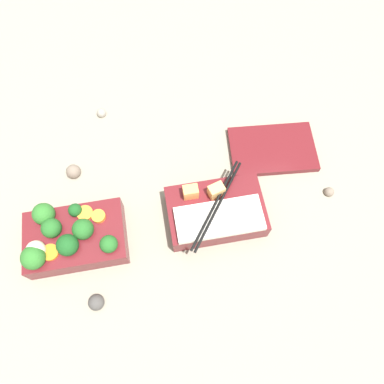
% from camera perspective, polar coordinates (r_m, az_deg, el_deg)
% --- Properties ---
extents(ground_plane, '(3.00, 3.00, 0.00)m').
position_cam_1_polar(ground_plane, '(0.76, -6.63, -4.66)').
color(ground_plane, gray).
extents(bento_tray_vegetable, '(0.19, 0.13, 0.08)m').
position_cam_1_polar(bento_tray_vegetable, '(0.75, -17.92, -6.63)').
color(bento_tray_vegetable, maroon).
rests_on(bento_tray_vegetable, ground_plane).
extents(bento_tray_rice, '(0.19, 0.17, 0.08)m').
position_cam_1_polar(bento_tray_rice, '(0.74, 3.64, -3.06)').
color(bento_tray_rice, maroon).
rests_on(bento_tray_rice, ground_plane).
extents(bento_lid, '(0.19, 0.13, 0.01)m').
position_cam_1_polar(bento_lid, '(0.84, 12.14, 6.38)').
color(bento_lid, maroon).
rests_on(bento_lid, ground_plane).
extents(pebble_0, '(0.03, 0.03, 0.03)m').
position_cam_1_polar(pebble_0, '(0.73, -14.38, -15.98)').
color(pebble_0, '#474442').
rests_on(pebble_0, ground_plane).
extents(pebble_1, '(0.03, 0.03, 0.03)m').
position_cam_1_polar(pebble_1, '(0.83, -17.61, 2.97)').
color(pebble_1, '#7A6B5B').
rests_on(pebble_1, ground_plane).
extents(pebble_2, '(0.02, 0.02, 0.02)m').
position_cam_1_polar(pebble_2, '(0.90, -13.63, 11.60)').
color(pebble_2, gray).
rests_on(pebble_2, ground_plane).
extents(pebble_3, '(0.02, 0.02, 0.02)m').
position_cam_1_polar(pebble_3, '(0.83, 20.15, 0.01)').
color(pebble_3, '#7A6B5B').
rests_on(pebble_3, ground_plane).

